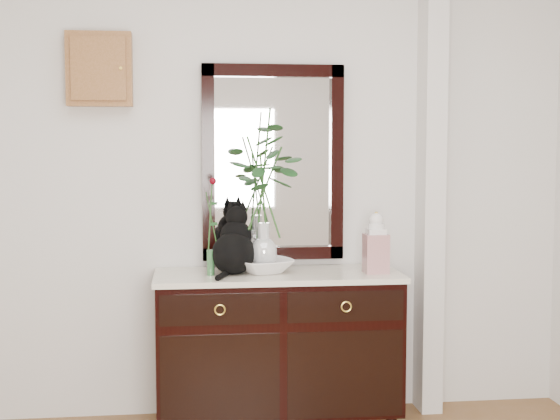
{
  "coord_description": "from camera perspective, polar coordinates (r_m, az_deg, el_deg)",
  "views": [
    {
      "loc": [
        -0.38,
        -2.42,
        1.55
      ],
      "look_at": [
        0.1,
        1.63,
        1.2
      ],
      "focal_mm": 50.0,
      "sensor_mm": 36.0,
      "label": 1
    }
  ],
  "objects": [
    {
      "name": "bud_vase_rose",
      "position": [
        4.14,
        -5.11,
        -1.16
      ],
      "size": [
        0.07,
        0.07,
        0.53
      ],
      "primitive_type": null,
      "rotation": [
        0.0,
        0.0,
        0.12
      ],
      "color": "#326938",
      "rests_on": "sideboard"
    },
    {
      "name": "cat",
      "position": [
        4.18,
        -3.43,
        -2.17
      ],
      "size": [
        0.35,
        0.39,
        0.37
      ],
      "primitive_type": null,
      "rotation": [
        0.0,
        0.0,
        -0.32
      ],
      "color": "black",
      "rests_on": "sideboard"
    },
    {
      "name": "ginger_jar",
      "position": [
        4.24,
        7.03,
        -2.34
      ],
      "size": [
        0.13,
        0.13,
        0.34
      ],
      "primitive_type": null,
      "rotation": [
        0.0,
        0.0,
        0.01
      ],
      "color": "silver",
      "rests_on": "sideboard"
    },
    {
      "name": "pilaster",
      "position": [
        4.54,
        10.97,
        2.29
      ],
      "size": [
        0.12,
        0.2,
        2.7
      ],
      "primitive_type": "cube",
      "color": "silver",
      "rests_on": "ground"
    },
    {
      "name": "wall_mirror",
      "position": [
        4.41,
        -0.51,
        3.48
      ],
      "size": [
        0.8,
        0.06,
        1.1
      ],
      "color": "black",
      "rests_on": "wall_back"
    },
    {
      "name": "sideboard",
      "position": [
        4.31,
        -0.16,
        -9.55
      ],
      "size": [
        1.33,
        0.52,
        0.82
      ],
      "color": "black",
      "rests_on": "ground"
    },
    {
      "name": "lotus_bowl",
      "position": [
        4.23,
        -1.21,
        -4.1
      ],
      "size": [
        0.39,
        0.39,
        0.08
      ],
      "primitive_type": "imported",
      "rotation": [
        0.0,
        0.0,
        0.34
      ],
      "color": "white",
      "rests_on": "sideboard"
    },
    {
      "name": "wall_back",
      "position": [
        4.42,
        -1.82,
        2.31
      ],
      "size": [
        3.6,
        0.04,
        2.7
      ],
      "primitive_type": "cube",
      "color": "silver",
      "rests_on": "ground"
    },
    {
      "name": "key_cabinet",
      "position": [
        4.4,
        -13.07,
        10.0
      ],
      "size": [
        0.35,
        0.1,
        0.4
      ],
      "primitive_type": "cube",
      "color": "brown",
      "rests_on": "wall_back"
    },
    {
      "name": "vase_branches",
      "position": [
        4.19,
        -1.22,
        1.62
      ],
      "size": [
        0.46,
        0.46,
        0.88
      ],
      "primitive_type": null,
      "rotation": [
        0.0,
        0.0,
        -0.12
      ],
      "color": "silver",
      "rests_on": "lotus_bowl"
    }
  ]
}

